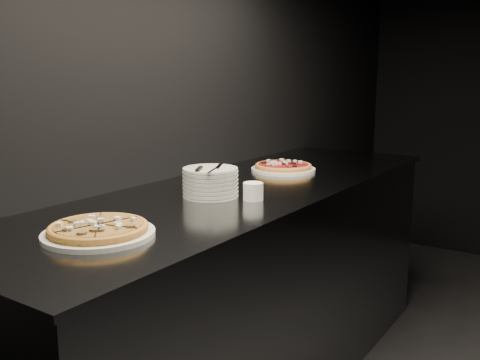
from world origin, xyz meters
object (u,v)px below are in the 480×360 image
Objects in this scene: counter at (245,290)px; plate_stack at (210,182)px; pizza_tomato at (283,167)px; cutlery at (209,168)px; pizza_mushroom at (98,230)px; ramekin at (253,191)px.

plate_stack is at bearing -91.02° from counter.
pizza_tomato is 1.55× the size of plate_stack.
plate_stack is 0.95× the size of cutlery.
plate_stack is at bearing 94.83° from pizza_mushroom.
plate_stack is 0.06m from cutlery.
cutlery reaches higher than ramekin.
pizza_mushroom is 1.08× the size of pizza_tomato.
pizza_mushroom is at bearing -113.66° from cutlery.
counter is at bearing 63.15° from cutlery.
counter is at bearing 88.98° from plate_stack.
ramekin is (0.16, 0.05, -0.08)m from cutlery.
pizza_tomato reaches higher than counter.
pizza_mushroom is 0.64m from ramekin.
ramekin is at bearing 12.38° from plate_stack.
cutlery is at bearing -161.75° from ramekin.
cutlery is at bearing 94.14° from pizza_mushroom.
pizza_mushroom is 4.69× the size of ramekin.
pizza_tomato is 0.65m from cutlery.
pizza_tomato is at bearing 94.17° from pizza_mushroom.
plate_stack is (-0.00, -0.23, 0.51)m from counter.
plate_stack is at bearing -167.62° from ramekin.
cutlery is (0.05, -0.64, 0.09)m from pizza_tomato.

